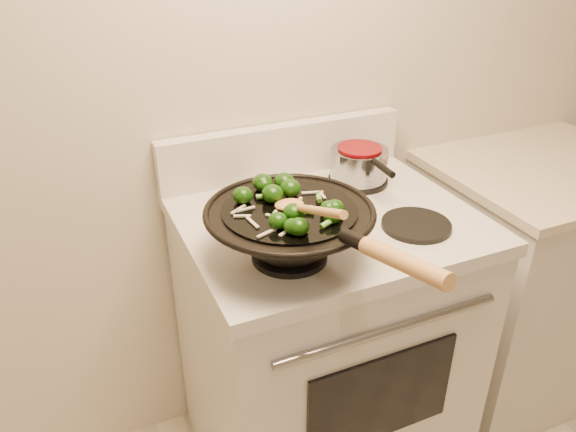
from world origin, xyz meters
name	(u,v)px	position (x,y,z in m)	size (l,w,h in m)	color
stove	(322,343)	(-0.19, 1.17, 0.47)	(0.78, 0.67, 1.08)	silver
counter_unit	(525,278)	(0.66, 1.20, 0.46)	(0.74, 0.62, 0.91)	silver
wok	(291,230)	(-0.36, 1.02, 1.00)	(0.39, 0.65, 0.19)	black
stirfry	(286,200)	(-0.37, 1.03, 1.07)	(0.24, 0.27, 0.04)	#103408
wooden_spoon	(303,208)	(-0.37, 0.94, 1.09)	(0.07, 0.30, 0.13)	#B98449
saucepan	(359,163)	(-0.01, 1.32, 0.98)	(0.17, 0.27, 0.10)	gray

